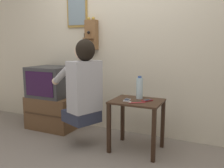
# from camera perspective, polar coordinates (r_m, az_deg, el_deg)

# --- Properties ---
(wall_back) EXTENTS (6.80, 0.05, 2.55)m
(wall_back) POSITION_cam_1_polar(r_m,az_deg,el_deg) (3.25, 3.00, 10.56)
(wall_back) COLOR beige
(wall_back) RESTS_ON ground_plane
(side_table) EXTENTS (0.56, 0.45, 0.59)m
(side_table) POSITION_cam_1_polar(r_m,az_deg,el_deg) (2.72, 5.98, -6.56)
(side_table) COLOR #382316
(side_table) RESTS_ON ground_plane
(person) EXTENTS (0.63, 0.54, 0.97)m
(person) POSITION_cam_1_polar(r_m,az_deg,el_deg) (2.76, -6.96, 0.14)
(person) COLOR #2D3347
(person) RESTS_ON ground_plane
(tv_stand) EXTENTS (0.70, 0.48, 0.47)m
(tv_stand) POSITION_cam_1_polar(r_m,az_deg,el_deg) (3.60, -13.91, -6.56)
(tv_stand) COLOR brown
(tv_stand) RESTS_ON ground_plane
(television) EXTENTS (0.57, 0.50, 0.43)m
(television) POSITION_cam_1_polar(r_m,az_deg,el_deg) (3.53, -14.47, 0.58)
(television) COLOR #38383A
(television) RESTS_ON tv_stand
(wall_phone_antique) EXTENTS (0.20, 0.18, 0.82)m
(wall_phone_antique) POSITION_cam_1_polar(r_m,az_deg,el_deg) (3.38, -4.98, 11.73)
(wall_phone_antique) COLOR brown
(framed_picture) EXTENTS (0.33, 0.03, 0.48)m
(framed_picture) POSITION_cam_1_polar(r_m,az_deg,el_deg) (3.58, -8.41, 17.12)
(framed_picture) COLOR olive
(cell_phone_held) EXTENTS (0.07, 0.13, 0.01)m
(cell_phone_held) POSITION_cam_1_polar(r_m,az_deg,el_deg) (2.67, 3.63, -3.86)
(cell_phone_held) COLOR silver
(cell_phone_held) RESTS_ON side_table
(cell_phone_spare) EXTENTS (0.11, 0.14, 0.01)m
(cell_phone_spare) POSITION_cam_1_polar(r_m,az_deg,el_deg) (2.67, 8.46, -3.92)
(cell_phone_spare) COLOR maroon
(cell_phone_spare) RESTS_ON side_table
(water_bottle) EXTENTS (0.08, 0.08, 0.26)m
(water_bottle) POSITION_cam_1_polar(r_m,az_deg,el_deg) (2.76, 6.65, -0.96)
(water_bottle) COLOR silver
(water_bottle) RESTS_ON side_table
(toothbrush) EXTENTS (0.16, 0.11, 0.02)m
(toothbrush) POSITION_cam_1_polar(r_m,az_deg,el_deg) (2.56, 5.72, -4.47)
(toothbrush) COLOR #D83F4C
(toothbrush) RESTS_ON side_table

